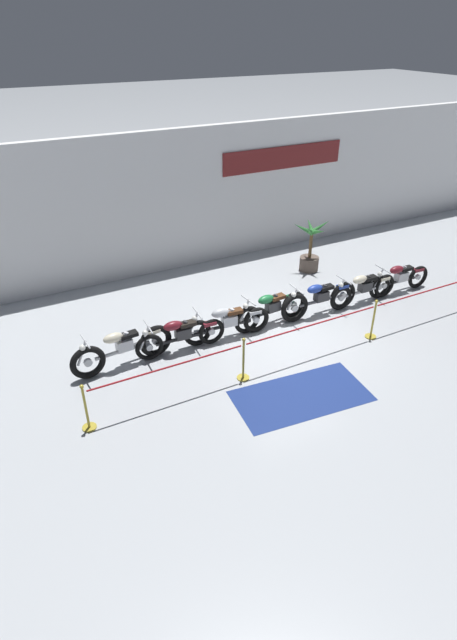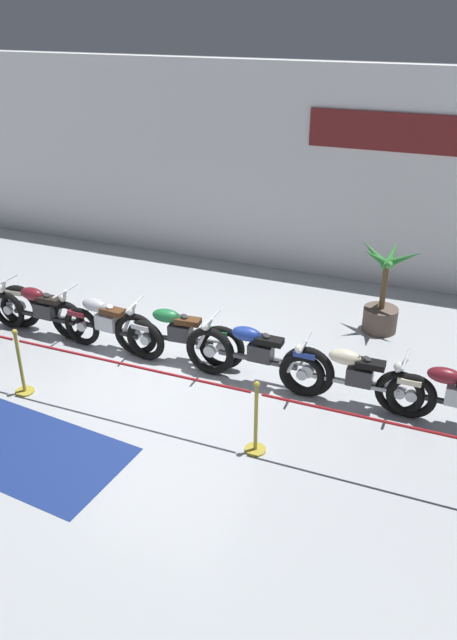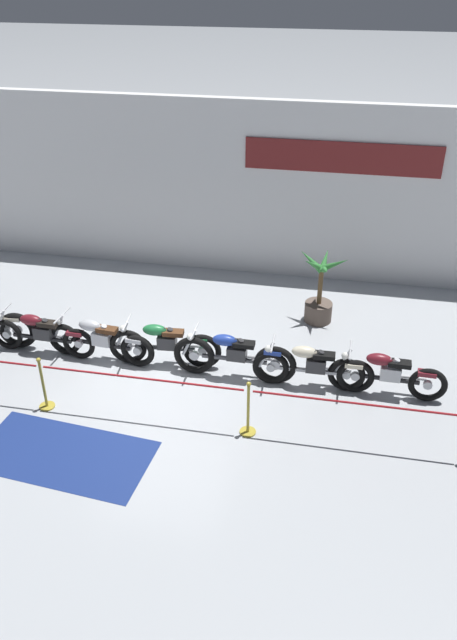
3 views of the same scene
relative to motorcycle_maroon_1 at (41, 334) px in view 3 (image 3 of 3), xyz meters
The scene contains 13 objects.
ground_plane 2.72m from the motorcycle_maroon_1, 12.75° to the right, with size 120.00×120.00×0.00m, color #B2B7BC.
back_wall 5.49m from the motorcycle_maroon_1, 59.91° to the left, with size 28.00×0.29×4.20m.
motorcycle_maroon_1 is the anchor object (origin of this frame).
motorcycle_silver_2 1.23m from the motorcycle_maroon_1, ahead, with size 2.26×0.62×0.93m.
motorcycle_green_3 2.52m from the motorcycle_maroon_1, ahead, with size 2.21×0.62×0.95m.
motorcycle_blue_4 3.92m from the motorcycle_maroon_1, ahead, with size 2.35×0.62×0.98m.
motorcycle_cream_5 5.39m from the motorcycle_maroon_1, ahead, with size 2.24×0.62×0.92m.
motorcycle_maroon_6 6.72m from the motorcycle_maroon_1, ahead, with size 2.13×0.62×0.92m.
potted_palm_left_of_row 5.83m from the motorcycle_maroon_1, 23.65° to the left, with size 1.14×0.89×1.65m.
stanchion_far_left 2.06m from the motorcycle_maroon_1, 51.59° to the right, with size 10.66×0.28×1.05m.
stanchion_mid_left 1.79m from the motorcycle_maroon_1, 63.36° to the right, with size 0.28×0.28×1.05m.
stanchion_mid_right 4.72m from the motorcycle_maroon_1, 19.83° to the right, with size 0.28×0.28×1.05m.
floor_banner 3.17m from the motorcycle_maroon_1, 59.41° to the right, with size 2.84×1.44×0.01m, color navy.
Camera 3 is at (3.02, -9.00, 7.06)m, focal length 35.00 mm.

